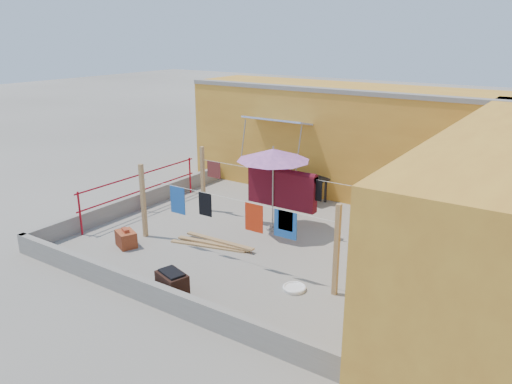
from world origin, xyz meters
The scene contains 20 objects.
ground centered at (0.00, 0.00, 0.00)m, with size 80.00×80.00×0.00m, color #9E998E.
wall_back centered at (0.50, 4.69, 1.61)m, with size 11.00×3.27×3.21m.
parapet_front centered at (0.00, -3.58, 0.22)m, with size 8.30×0.16×0.44m, color gray.
parapet_left centered at (-4.08, 0.00, 0.22)m, with size 0.16×7.30×0.44m, color gray.
red_railing centered at (-3.85, -0.20, 0.72)m, with size 0.05×4.20×1.10m.
clothesline_rig centered at (0.00, 0.55, 1.05)m, with size 5.09×2.35×1.80m.
patio_umbrella centered at (-0.18, 0.67, 1.91)m, with size 2.34×2.34×2.13m.
outdoor_table centered at (-0.75, 3.20, 0.65)m, with size 1.69×1.19×0.72m.
brick_stack centered at (-2.42, -2.08, 0.19)m, with size 0.61×0.54×0.44m.
lumber_pile centered at (-0.78, -0.93, 0.06)m, with size 1.99×0.64×0.12m.
brazier centered at (0.06, -3.20, 0.26)m, with size 0.69×0.56×0.54m.
white_basin centered at (1.80, -1.69, 0.04)m, with size 0.45×0.45×0.08m.
water_jug_a centered at (3.53, -0.22, 0.15)m, with size 0.22×0.22×0.34m.
water_jug_b centered at (2.65, 1.38, 0.15)m, with size 0.22×0.22×0.34m.
green_hose centered at (3.50, 3.20, 0.03)m, with size 0.51×0.51×0.07m.
plant_back_a centered at (2.23, 3.20, 0.40)m, with size 0.73×0.63×0.81m, color #1D5117.
plant_back_b centered at (3.56, 3.20, 0.35)m, with size 0.40×0.40×0.71m, color #1D5117.
plant_right_a centered at (2.30, 1.85, 0.47)m, with size 0.49×0.33×0.93m, color #1D5117.
plant_right_b centered at (3.70, -1.07, 0.32)m, with size 0.35×0.28×0.64m, color #1D5117.
plant_right_c centered at (3.70, -2.19, 0.30)m, with size 0.54×0.47×0.60m, color #1D5117.
Camera 1 is at (5.94, -9.17, 4.74)m, focal length 35.00 mm.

